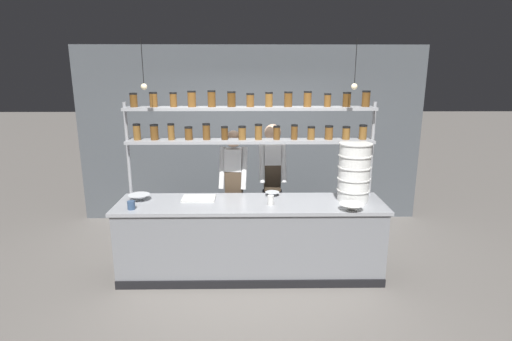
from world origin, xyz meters
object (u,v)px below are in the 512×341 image
(cutting_board, at_px, (199,198))
(serving_cup_by_board, at_px, (131,205))
(chef_center, at_px, (272,178))
(container_stack, at_px, (354,172))
(chef_left, at_px, (234,184))
(prep_bowl_near_left, at_px, (139,197))
(serving_cup_front, at_px, (271,200))
(spice_shelf_unit, at_px, (250,126))
(prep_bowl_center_front, at_px, (272,194))
(prep_bowl_center_back, at_px, (351,207))

(cutting_board, relative_size, serving_cup_by_board, 4.14)
(chef_center, bearing_deg, container_stack, -37.95)
(chef_left, relative_size, prep_bowl_near_left, 6.54)
(container_stack, height_order, prep_bowl_near_left, container_stack)
(serving_cup_front, bearing_deg, chef_left, 125.37)
(prep_bowl_near_left, relative_size, serving_cup_front, 2.39)
(spice_shelf_unit, relative_size, serving_cup_front, 28.11)
(serving_cup_by_board, bearing_deg, prep_bowl_center_front, 16.45)
(prep_bowl_near_left, distance_m, serving_cup_front, 1.59)
(chef_center, xyz_separation_m, cutting_board, (-0.93, -0.62, -0.09))
(prep_bowl_center_back, bearing_deg, chef_left, 147.59)
(spice_shelf_unit, height_order, chef_center, spice_shelf_unit)
(container_stack, height_order, prep_bowl_center_back, container_stack)
(chef_center, xyz_separation_m, prep_bowl_center_front, (-0.03, -0.49, -0.08))
(container_stack, xyz_separation_m, serving_cup_front, (-1.00, -0.14, -0.30))
(prep_bowl_center_back, distance_m, serving_cup_front, 0.92)
(chef_left, bearing_deg, container_stack, -12.24)
(container_stack, bearing_deg, serving_cup_front, -171.87)
(spice_shelf_unit, bearing_deg, prep_bowl_near_left, -170.36)
(container_stack, distance_m, cutting_board, 1.90)
(chef_left, bearing_deg, serving_cup_by_board, -138.61)
(chef_center, xyz_separation_m, serving_cup_front, (-0.06, -0.83, -0.05))
(cutting_board, bearing_deg, prep_bowl_center_front, 8.07)
(prep_bowl_center_back, height_order, serving_cup_by_board, serving_cup_by_board)
(container_stack, bearing_deg, spice_shelf_unit, 167.95)
(chef_center, xyz_separation_m, prep_bowl_center_back, (0.83, -1.05, -0.06))
(prep_bowl_center_back, bearing_deg, cutting_board, 166.49)
(cutting_board, distance_m, prep_bowl_center_back, 1.81)
(spice_shelf_unit, bearing_deg, serving_cup_by_board, -157.76)
(cutting_board, distance_m, serving_cup_front, 0.89)
(serving_cup_by_board, bearing_deg, container_stack, 6.37)
(container_stack, relative_size, prep_bowl_near_left, 2.69)
(prep_bowl_center_front, distance_m, serving_cup_front, 0.34)
(prep_bowl_center_front, bearing_deg, cutting_board, -171.93)
(cutting_board, height_order, serving_cup_by_board, serving_cup_by_board)
(chef_left, height_order, prep_bowl_center_front, chef_left)
(cutting_board, height_order, prep_bowl_center_front, prep_bowl_center_front)
(spice_shelf_unit, bearing_deg, serving_cup_front, -59.98)
(spice_shelf_unit, height_order, serving_cup_front, spice_shelf_unit)
(chef_center, bearing_deg, serving_cup_by_board, -151.18)
(prep_bowl_center_front, xyz_separation_m, serving_cup_by_board, (-1.62, -0.48, 0.02))
(spice_shelf_unit, xyz_separation_m, serving_cup_by_board, (-1.35, -0.55, -0.82))
(prep_bowl_center_front, bearing_deg, serving_cup_by_board, -163.55)
(chef_center, relative_size, prep_bowl_near_left, 6.76)
(container_stack, bearing_deg, prep_bowl_center_front, 168.80)
(cutting_board, distance_m, prep_bowl_center_front, 0.91)
(spice_shelf_unit, xyz_separation_m, chef_center, (0.30, 0.42, -0.76))
(spice_shelf_unit, bearing_deg, prep_bowl_center_back, -28.89)
(container_stack, xyz_separation_m, serving_cup_by_board, (-2.58, -0.29, -0.30))
(cutting_board, relative_size, prep_bowl_center_back, 1.45)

